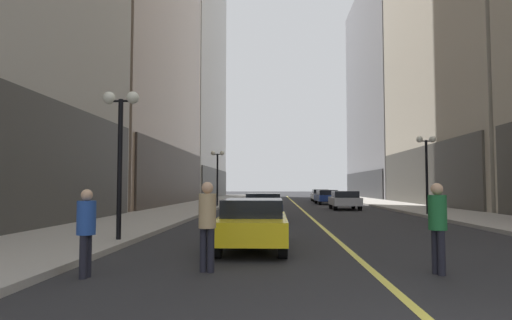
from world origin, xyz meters
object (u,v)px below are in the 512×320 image
(car_white, at_px, (320,195))
(car_yellow, at_px, (253,222))
(pedestrian_in_green_parka, at_px, (438,221))
(pedestrian_in_blue_hoodie, at_px, (86,226))
(car_blue, at_px, (327,196))
(street_lamp_right_mid, at_px, (426,157))
(pedestrian_in_tan_trench, at_px, (207,219))
(car_silver, at_px, (345,199))
(car_navy, at_px, (263,206))
(street_lamp_left_near, at_px, (120,132))
(street_lamp_left_far, at_px, (217,166))

(car_white, bearing_deg, car_yellow, -98.54)
(pedestrian_in_green_parka, height_order, pedestrian_in_blue_hoodie, pedestrian_in_green_parka)
(car_blue, relative_size, street_lamp_right_mid, 0.93)
(pedestrian_in_tan_trench, height_order, pedestrian_in_green_parka, pedestrian_in_tan_trench)
(pedestrian_in_blue_hoodie, relative_size, street_lamp_right_mid, 0.36)
(car_yellow, xyz_separation_m, car_silver, (5.58, 20.12, -0.00))
(street_lamp_right_mid, bearing_deg, pedestrian_in_green_parka, -108.07)
(car_navy, distance_m, pedestrian_in_blue_hoodie, 13.56)
(car_navy, xyz_separation_m, pedestrian_in_blue_hoodie, (-2.90, -13.24, 0.22))
(car_navy, distance_m, street_lamp_right_mid, 9.82)
(car_silver, distance_m, car_blue, 9.15)
(car_yellow, xyz_separation_m, street_lamp_left_near, (-3.89, 0.64, 2.54))
(car_white, xyz_separation_m, pedestrian_in_tan_trench, (-6.19, -39.62, 0.31))
(car_blue, distance_m, pedestrian_in_tan_trench, 33.12)
(car_blue, bearing_deg, car_yellow, -100.37)
(pedestrian_in_green_parka, xyz_separation_m, street_lamp_left_near, (-7.58, 3.98, 2.25))
(car_white, relative_size, street_lamp_left_far, 1.05)
(car_navy, height_order, car_white, same)
(pedestrian_in_blue_hoodie, bearing_deg, car_navy, 77.64)
(car_silver, xyz_separation_m, car_blue, (-0.22, 9.15, -0.00))
(car_blue, xyz_separation_m, car_white, (0.10, 7.07, 0.00))
(car_silver, height_order, car_white, same)
(car_silver, distance_m, pedestrian_in_green_parka, 23.53)
(pedestrian_in_blue_hoodie, bearing_deg, street_lamp_left_far, 92.23)
(pedestrian_in_tan_trench, bearing_deg, car_navy, 86.54)
(street_lamp_left_far, bearing_deg, pedestrian_in_green_parka, -73.52)
(car_blue, height_order, pedestrian_in_blue_hoodie, pedestrian_in_blue_hoodie)
(car_navy, bearing_deg, street_lamp_right_mid, 20.61)
(car_white, xyz_separation_m, pedestrian_in_blue_hoodie, (-8.33, -40.25, 0.22))
(pedestrian_in_blue_hoodie, bearing_deg, car_blue, 76.07)
(car_silver, xyz_separation_m, pedestrian_in_tan_trench, (-6.31, -23.40, 0.31))
(car_blue, distance_m, car_white, 7.07)
(car_blue, bearing_deg, pedestrian_in_blue_hoodie, -103.93)
(street_lamp_right_mid, bearing_deg, car_white, 98.29)
(car_blue, distance_m, street_lamp_left_near, 30.19)
(car_navy, bearing_deg, car_white, 78.63)
(car_yellow, relative_size, street_lamp_left_far, 0.99)
(car_silver, bearing_deg, car_navy, -117.23)
(car_silver, bearing_deg, pedestrian_in_blue_hoodie, -109.38)
(street_lamp_left_near, bearing_deg, car_blue, 72.09)
(car_navy, relative_size, street_lamp_left_far, 0.91)
(car_navy, xyz_separation_m, car_silver, (5.55, 10.79, 0.00))
(street_lamp_right_mid, bearing_deg, pedestrian_in_blue_hoodie, -125.39)
(car_yellow, distance_m, street_lamp_left_near, 4.69)
(street_lamp_left_far, bearing_deg, car_silver, -12.94)
(car_silver, relative_size, pedestrian_in_blue_hoodie, 2.49)
(car_navy, relative_size, car_blue, 0.98)
(pedestrian_in_tan_trench, distance_m, street_lamp_left_near, 5.51)
(street_lamp_left_far, xyz_separation_m, street_lamp_right_mid, (12.80, -9.63, 0.00))
(car_yellow, bearing_deg, pedestrian_in_tan_trench, -102.61)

